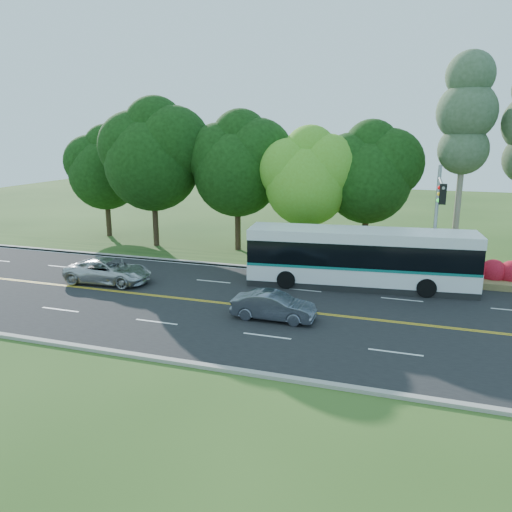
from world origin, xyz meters
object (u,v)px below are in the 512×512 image
(traffic_signal, at_px, (438,210))
(transit_bus, at_px, (360,259))
(suv, at_px, (109,271))
(sedan, at_px, (274,306))

(traffic_signal, height_order, transit_bus, traffic_signal)
(traffic_signal, xyz_separation_m, transit_bus, (-4.01, -0.19, -2.98))
(transit_bus, bearing_deg, suv, -171.12)
(traffic_signal, xyz_separation_m, suv, (-18.37, -4.04, -3.94))
(sedan, bearing_deg, traffic_signal, -46.93)
(traffic_signal, relative_size, sedan, 1.73)
(transit_bus, xyz_separation_m, sedan, (-3.29, -6.62, -1.00))
(sedan, xyz_separation_m, suv, (-11.08, 2.78, 0.05))
(traffic_signal, height_order, suv, traffic_signal)
(traffic_signal, distance_m, transit_bus, 5.00)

